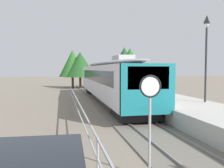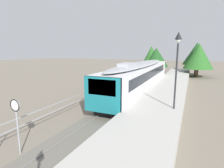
# 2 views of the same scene
# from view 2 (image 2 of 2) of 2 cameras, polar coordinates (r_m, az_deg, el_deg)

# --- Properties ---
(ground_plane) EXTENTS (160.00, 160.00, 0.00)m
(ground_plane) POSITION_cam_2_polar(r_m,az_deg,el_deg) (18.28, -4.96, -5.37)
(ground_plane) COLOR slate
(track_rails) EXTENTS (3.20, 60.00, 0.14)m
(track_rails) POSITION_cam_2_polar(r_m,az_deg,el_deg) (17.07, 3.94, -6.40)
(track_rails) COLOR #6B665B
(track_rails) RESTS_ON ground
(commuter_train) EXTENTS (2.82, 20.49, 3.74)m
(commuter_train) POSITION_cam_2_polar(r_m,az_deg,el_deg) (21.78, 9.02, 2.91)
(commuter_train) COLOR silver
(commuter_train) RESTS_ON track_rails
(station_platform) EXTENTS (3.90, 60.00, 0.90)m
(station_platform) POSITION_cam_2_polar(r_m,az_deg,el_deg) (16.18, 14.89, -6.16)
(station_platform) COLOR #B7B5AD
(station_platform) RESTS_ON ground
(platform_lamp_mid_platform) EXTENTS (0.34, 0.34, 5.35)m
(platform_lamp_mid_platform) POSITION_cam_2_polar(r_m,az_deg,el_deg) (13.17, 20.02, 8.24)
(platform_lamp_mid_platform) COLOR #232328
(platform_lamp_mid_platform) RESTS_ON station_platform
(speed_limit_sign) EXTENTS (0.61, 0.10, 2.81)m
(speed_limit_sign) POSITION_cam_2_polar(r_m,az_deg,el_deg) (9.69, -28.25, -8.11)
(speed_limit_sign) COLOR #9EA0A5
(speed_limit_sign) RESTS_ON ground
(tree_behind_carpark) EXTENTS (5.14, 5.14, 6.58)m
(tree_behind_carpark) POSITION_cam_2_polar(r_m,az_deg,el_deg) (39.55, 25.30, 8.73)
(tree_behind_carpark) COLOR brown
(tree_behind_carpark) RESTS_ON ground
(tree_behind_station_far) EXTENTS (4.16, 4.16, 5.93)m
(tree_behind_station_far) POSITION_cam_2_polar(r_m,az_deg,el_deg) (39.07, 12.37, 8.65)
(tree_behind_station_far) COLOR brown
(tree_behind_station_far) RESTS_ON ground
(tree_distant_left) EXTENTS (5.27, 5.27, 6.29)m
(tree_distant_left) POSITION_cam_2_polar(r_m,az_deg,el_deg) (37.25, 25.83, 7.95)
(tree_distant_left) COLOR brown
(tree_distant_left) RESTS_ON ground
(tree_distant_centre) EXTENTS (4.97, 4.97, 5.55)m
(tree_distant_centre) POSITION_cam_2_polar(r_m,az_deg,el_deg) (38.20, 13.82, 8.24)
(tree_distant_centre) COLOR brown
(tree_distant_centre) RESTS_ON ground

